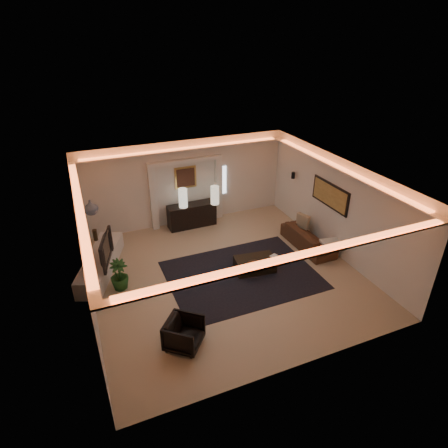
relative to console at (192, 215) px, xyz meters
name	(u,v)px	position (x,y,z in m)	size (l,w,h in m)	color
floor	(226,274)	(-0.05, -3.11, -0.40)	(7.00, 7.00, 0.00)	tan
ceiling	(226,176)	(-0.05, -3.11, 2.50)	(7.00, 7.00, 0.00)	white
wall_back	(186,183)	(-0.05, 0.39, 1.05)	(7.00, 7.00, 0.00)	silver
wall_front	(299,312)	(-0.05, -6.61, 1.05)	(7.00, 7.00, 0.00)	silver
wall_left	(85,256)	(-3.55, -3.11, 1.05)	(7.00, 7.00, 0.00)	silver
wall_right	(336,207)	(3.45, -3.11, 1.05)	(7.00, 7.00, 0.00)	silver
cove_soffit	(226,187)	(-0.05, -3.11, 2.22)	(7.00, 7.00, 0.04)	silver
daylight_slit	(223,180)	(1.30, 0.37, 0.95)	(0.25, 0.03, 1.00)	white
area_rug	(242,275)	(0.35, -3.31, -0.39)	(4.00, 3.00, 0.01)	black
pilaster_left	(153,199)	(-1.20, 0.29, 0.70)	(0.22, 0.20, 2.20)	silver
pilaster_right	(218,188)	(1.10, 0.29, 0.70)	(0.22, 0.20, 2.20)	silver
alcove_header	(185,161)	(-0.05, 0.29, 1.85)	(2.52, 0.20, 0.12)	silver
painting_frame	(185,177)	(-0.05, 0.36, 1.25)	(0.74, 0.04, 0.74)	tan
painting_canvas	(186,178)	(-0.05, 0.34, 1.25)	(0.62, 0.02, 0.62)	#4C2D1E
art_panel_frame	(330,195)	(3.42, -2.81, 1.30)	(0.04, 1.64, 0.74)	black
art_panel_gold	(329,195)	(3.40, -2.81, 1.30)	(0.02, 1.50, 0.62)	tan
wall_sconce	(293,175)	(3.33, -0.91, 1.28)	(0.12, 0.12, 0.22)	black
wall_niche	(82,222)	(-3.49, -1.71, 1.25)	(0.10, 0.55, 0.04)	silver
console	(192,215)	(0.00, 0.00, 0.00)	(1.63, 0.51, 0.81)	black
lamp_left	(183,199)	(-0.30, -0.09, 0.69)	(0.29, 0.29, 0.64)	silver
lamp_right	(215,196)	(0.76, -0.25, 0.69)	(0.28, 0.28, 0.63)	beige
media_ledge	(101,263)	(-3.20, -1.57, -0.18)	(0.67, 2.69, 0.50)	silver
tv	(102,250)	(-3.12, -1.92, 0.43)	(0.17, 1.32, 0.76)	black
figurine	(95,235)	(-3.20, -0.64, 0.24)	(0.13, 0.13, 0.34)	#352717
ginger_jar	(91,207)	(-3.20, -1.36, 1.47)	(0.38, 0.38, 0.40)	#415159
plant	(119,275)	(-2.83, -2.62, 0.02)	(0.47, 0.47, 0.83)	#1D481B
sofa	(308,238)	(2.90, -2.70, -0.11)	(0.78, 2.00, 0.58)	#352110
throw_blanket	(332,243)	(3.10, -3.56, 0.15)	(0.57, 0.47, 0.06)	beige
throw_pillow	(303,221)	(3.09, -2.07, 0.15)	(0.14, 0.46, 0.46)	tan
coffee_table	(255,264)	(0.78, -3.25, -0.20)	(1.10, 0.60, 0.41)	black
bowl	(254,264)	(0.61, -3.55, 0.05)	(0.30, 0.30, 0.07)	#3E2B1D
magazine	(274,256)	(1.31, -3.37, 0.02)	(0.21, 0.15, 0.03)	white
armchair	(184,334)	(-1.88, -5.20, -0.06)	(0.73, 0.75, 0.68)	black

